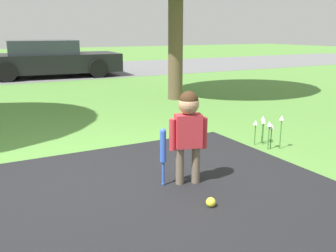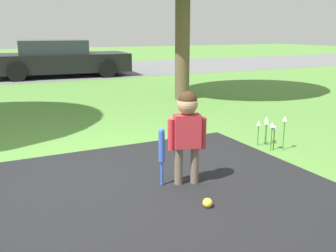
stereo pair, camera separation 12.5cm
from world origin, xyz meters
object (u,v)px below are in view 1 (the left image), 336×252
parked_car (48,59)px  child (188,125)px  baseball_bat (163,149)px  sports_ball (211,202)px

parked_car → child: bearing=-88.8°
baseball_bat → sports_ball: bearing=-76.2°
baseball_bat → sports_ball: (0.14, -0.58, -0.32)m
child → baseball_bat: size_ratio=1.60×
sports_ball → parked_car: size_ratio=0.02×
sports_ball → parked_car: bearing=86.2°
child → sports_ball: size_ratio=10.87×
sports_ball → parked_car: (0.67, 10.05, 0.51)m
baseball_bat → parked_car: 9.50m
baseball_bat → sports_ball: baseball_bat is taller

